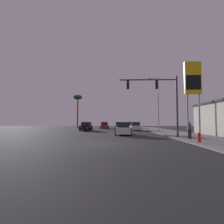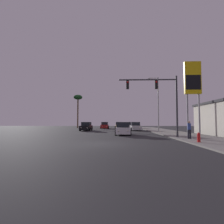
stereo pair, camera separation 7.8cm
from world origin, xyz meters
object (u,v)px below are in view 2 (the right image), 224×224
at_px(car_grey, 132,126).
at_px(car_red, 105,126).
at_px(car_tan, 119,126).
at_px(pedestrian_on_sidewalk, 189,129).
at_px(street_lamp, 157,101).
at_px(fire_hydrant, 199,137).
at_px(car_white, 123,129).
at_px(car_black, 86,127).
at_px(car_silver, 135,127).
at_px(gas_station_sign, 193,82).
at_px(traffic_light_mast, 160,94).
at_px(palm_tree_far, 78,99).

height_order(car_grey, car_red, same).
relative_size(car_tan, pedestrian_on_sidewalk, 2.60).
height_order(street_lamp, fire_hydrant, street_lamp).
relative_size(car_white, pedestrian_on_sidewalk, 2.58).
xyz_separation_m(car_tan, pedestrian_on_sidewalk, (6.45, -27.95, 0.27)).
height_order(car_black, street_lamp, street_lamp).
xyz_separation_m(car_silver, gas_station_sign, (5.70, -13.28, 5.86)).
xyz_separation_m(car_white, fire_hydrant, (5.67, -9.33, -0.27)).
xyz_separation_m(car_grey, car_red, (-6.93, -1.00, 0.00)).
bearing_deg(car_white, traffic_light_mast, 129.99).
bearing_deg(car_tan, traffic_light_mast, 97.17).
height_order(car_white, car_silver, same).
relative_size(car_grey, car_black, 0.99).
xyz_separation_m(traffic_light_mast, street_lamp, (2.01, 10.25, 0.45)).
bearing_deg(car_black, pedestrian_on_sidewalk, 129.42).
height_order(car_red, street_lamp, street_lamp).
height_order(gas_station_sign, palm_tree_far, palm_tree_far).
height_order(car_grey, gas_station_sign, gas_station_sign).
height_order(car_grey, car_silver, same).
distance_m(car_grey, car_black, 15.22).
relative_size(car_white, street_lamp, 0.48).
xyz_separation_m(car_black, car_silver, (9.59, 1.01, 0.00)).
bearing_deg(car_black, street_lamp, 161.02).
relative_size(car_tan, car_grey, 1.00).
distance_m(car_tan, car_black, 12.77).
relative_size(traffic_light_mast, fire_hydrant, 8.55).
relative_size(gas_station_sign, pedestrian_on_sidewalk, 5.39).
bearing_deg(car_white, gas_station_sign, 168.42).
bearing_deg(car_white, car_red, -79.08).
bearing_deg(car_silver, palm_tree_far, -43.45).
bearing_deg(traffic_light_mast, car_tan, 99.16).
height_order(gas_station_sign, fire_hydrant, gas_station_sign).
bearing_deg(fire_hydrant, palm_tree_far, 117.16).
height_order(car_grey, car_white, same).
bearing_deg(pedestrian_on_sidewalk, palm_tree_far, 119.89).
bearing_deg(gas_station_sign, car_silver, 113.24).
xyz_separation_m(traffic_light_mast, fire_hydrant, (1.79, -4.64, -4.18)).
distance_m(car_white, car_black, 12.45).
bearing_deg(traffic_light_mast, car_grey, 91.93).
height_order(car_grey, fire_hydrant, car_grey).
xyz_separation_m(car_white, car_red, (-3.95, 21.16, 0.00)).
distance_m(car_grey, car_white, 22.36).
xyz_separation_m(car_black, street_lamp, (12.64, -4.89, 4.36)).
xyz_separation_m(street_lamp, palm_tree_far, (-17.54, 18.88, 2.88)).
xyz_separation_m(gas_station_sign, palm_tree_far, (-20.20, 26.25, 1.38)).
distance_m(car_tan, car_white, 21.50).
xyz_separation_m(car_tan, car_black, (-6.42, -11.04, 0.00)).
distance_m(car_white, street_lamp, 9.20).
relative_size(traffic_light_mast, pedestrian_on_sidewalk, 3.89).
bearing_deg(street_lamp, car_tan, 111.35).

